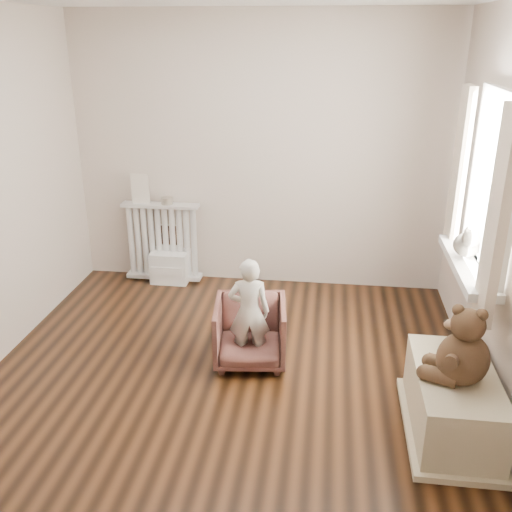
# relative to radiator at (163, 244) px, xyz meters

# --- Properties ---
(floor) EXTENTS (3.60, 3.60, 0.01)m
(floor) POSITION_rel_radiator_xyz_m (0.97, -1.68, -0.39)
(floor) COLOR black
(floor) RESTS_ON ground
(back_wall) EXTENTS (3.60, 0.02, 2.60)m
(back_wall) POSITION_rel_radiator_xyz_m (0.97, 0.12, 0.91)
(back_wall) COLOR beige
(back_wall) RESTS_ON ground
(front_wall) EXTENTS (3.60, 0.02, 2.60)m
(front_wall) POSITION_rel_radiator_xyz_m (0.97, -3.48, 0.91)
(front_wall) COLOR beige
(front_wall) RESTS_ON ground
(right_wall) EXTENTS (0.02, 3.60, 2.60)m
(right_wall) POSITION_rel_radiator_xyz_m (2.77, -1.68, 0.91)
(right_wall) COLOR beige
(right_wall) RESTS_ON ground
(window) EXTENTS (0.03, 0.90, 1.10)m
(window) POSITION_rel_radiator_xyz_m (2.73, -1.38, 1.06)
(window) COLOR white
(window) RESTS_ON right_wall
(window_sill) EXTENTS (0.22, 1.10, 0.06)m
(window_sill) POSITION_rel_radiator_xyz_m (2.64, -1.38, 0.48)
(window_sill) COLOR silver
(window_sill) RESTS_ON right_wall
(curtain_left) EXTENTS (0.06, 0.26, 1.30)m
(curtain_left) POSITION_rel_radiator_xyz_m (2.62, -1.95, 1.00)
(curtain_left) COLOR beige
(curtain_left) RESTS_ON right_wall
(curtain_right) EXTENTS (0.06, 0.26, 1.30)m
(curtain_right) POSITION_rel_radiator_xyz_m (2.62, -0.81, 1.00)
(curtain_right) COLOR beige
(curtain_right) RESTS_ON right_wall
(radiator) EXTENTS (0.77, 0.15, 0.81)m
(radiator) POSITION_rel_radiator_xyz_m (0.00, 0.00, 0.00)
(radiator) COLOR silver
(radiator) RESTS_ON floor
(paper_doll) EXTENTS (0.18, 0.02, 0.29)m
(paper_doll) POSITION_rel_radiator_xyz_m (-0.19, 0.00, 0.57)
(paper_doll) COLOR beige
(paper_doll) RESTS_ON radiator
(tin_a) EXTENTS (0.11, 0.11, 0.07)m
(tin_a) POSITION_rel_radiator_xyz_m (0.07, 0.00, 0.46)
(tin_a) COLOR #A59E8C
(tin_a) RESTS_ON radiator
(toy_vanity) EXTENTS (0.37, 0.27, 0.59)m
(toy_vanity) POSITION_rel_radiator_xyz_m (0.08, -0.03, -0.11)
(toy_vanity) COLOR silver
(toy_vanity) RESTS_ON floor
(armchair) EXTENTS (0.59, 0.61, 0.50)m
(armchair) POSITION_rel_radiator_xyz_m (1.10, -1.43, -0.14)
(armchair) COLOR brown
(armchair) RESTS_ON floor
(child) EXTENTS (0.33, 0.24, 0.86)m
(child) POSITION_rel_radiator_xyz_m (1.10, -1.48, 0.06)
(child) COLOR beige
(child) RESTS_ON armchair
(toy_bench) EXTENTS (0.49, 0.92, 0.43)m
(toy_bench) POSITION_rel_radiator_xyz_m (2.49, -2.09, -0.19)
(toy_bench) COLOR beige
(toy_bench) RESTS_ON floor
(teddy_bear) EXTENTS (0.48, 0.43, 0.49)m
(teddy_bear) POSITION_rel_radiator_xyz_m (2.49, -2.18, 0.28)
(teddy_bear) COLOR #322013
(teddy_bear) RESTS_ON toy_bench
(plush_cat) EXTENTS (0.18, 0.29, 0.25)m
(plush_cat) POSITION_rel_radiator_xyz_m (2.63, -1.30, 0.61)
(plush_cat) COLOR #696359
(plush_cat) RESTS_ON window_sill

